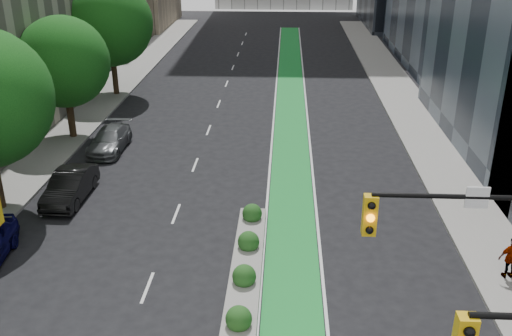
# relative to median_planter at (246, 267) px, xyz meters

# --- Properties ---
(sidewalk_left) EXTENTS (3.60, 90.00, 0.15)m
(sidewalk_left) POSITION_rel_median_planter_xyz_m (-13.00, 17.96, -0.30)
(sidewalk_left) COLOR gray
(sidewalk_left) RESTS_ON ground
(sidewalk_right) EXTENTS (3.60, 90.00, 0.15)m
(sidewalk_right) POSITION_rel_median_planter_xyz_m (10.60, 17.96, -0.30)
(sidewalk_right) COLOR gray
(sidewalk_right) RESTS_ON ground
(bike_lane_paint) EXTENTS (2.20, 70.00, 0.01)m
(bike_lane_paint) POSITION_rel_median_planter_xyz_m (1.80, 22.96, -0.37)
(bike_lane_paint) COLOR #1A8F34
(bike_lane_paint) RESTS_ON ground
(tree_midfar) EXTENTS (5.60, 5.60, 7.76)m
(tree_midfar) POSITION_rel_median_planter_xyz_m (-12.20, 14.96, 4.57)
(tree_midfar) COLOR black
(tree_midfar) RESTS_ON ground
(tree_far) EXTENTS (6.60, 6.60, 9.00)m
(tree_far) POSITION_rel_median_planter_xyz_m (-12.20, 24.96, 5.32)
(tree_far) COLOR black
(tree_far) RESTS_ON ground
(median_planter) EXTENTS (1.20, 10.26, 1.10)m
(median_planter) POSITION_rel_median_planter_xyz_m (0.00, 0.00, 0.00)
(median_planter) COLOR gray
(median_planter) RESTS_ON ground
(parked_car_left_mid) EXTENTS (1.60, 4.50, 1.48)m
(parked_car_left_mid) POSITION_rel_median_planter_xyz_m (-9.20, 6.21, 0.37)
(parked_car_left_mid) COLOR black
(parked_car_left_mid) RESTS_ON ground
(parked_car_left_far) EXTENTS (1.91, 4.66, 1.35)m
(parked_car_left_far) POSITION_rel_median_planter_xyz_m (-9.21, 13.00, 0.30)
(parked_car_left_far) COLOR #55585A
(parked_car_left_far) RESTS_ON ground
(pedestrian_far) EXTENTS (1.06, 0.54, 1.74)m
(pedestrian_far) POSITION_rel_median_planter_xyz_m (10.15, 0.19, 0.65)
(pedestrian_far) COLOR gray
(pedestrian_far) RESTS_ON sidewalk_right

